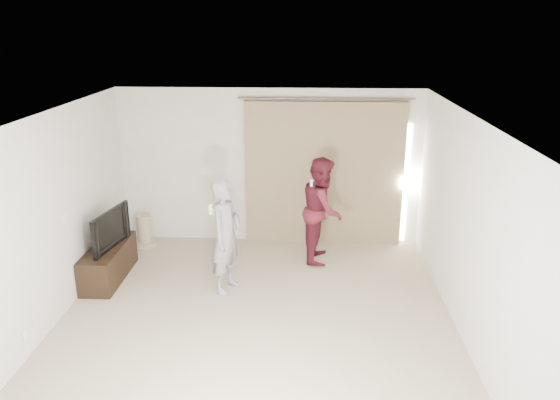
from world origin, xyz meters
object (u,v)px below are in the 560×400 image
(tv, at_px, (105,229))
(person_woman, at_px, (322,210))
(tv_console, at_px, (109,262))
(person_man, at_px, (226,236))

(tv, height_order, person_woman, person_woman)
(tv_console, bearing_deg, tv, 0.00)
(tv_console, height_order, tv, tv)
(person_man, bearing_deg, tv_console, 171.71)
(tv_console, distance_m, person_man, 1.89)
(tv_console, relative_size, person_man, 0.81)
(tv, height_order, person_man, person_man)
(tv, distance_m, person_man, 1.81)
(tv_console, distance_m, person_woman, 3.30)
(tv_console, relative_size, person_woman, 0.79)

